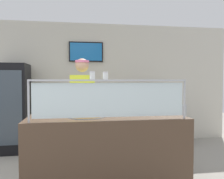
{
  "coord_description": "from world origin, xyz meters",
  "views": [
    {
      "loc": [
        0.61,
        -2.59,
        1.41
      ],
      "look_at": [
        1.09,
        0.41,
        1.3
      ],
      "focal_mm": 37.04,
      "sensor_mm": 36.0,
      "label": 1
    }
  ],
  "objects_px": {
    "pizza_server": "(90,114)",
    "pizza_tray": "(86,116)",
    "pizza_box_stack": "(166,96)",
    "parmesan_shaker": "(92,76)",
    "drink_fridge": "(13,108)",
    "pepper_flake_shaker": "(105,76)",
    "worker_figure": "(83,107)"
  },
  "relations": [
    {
      "from": "pizza_server",
      "to": "pizza_tray",
      "type": "bearing_deg",
      "value": 141.0
    },
    {
      "from": "pizza_box_stack",
      "to": "pizza_tray",
      "type": "bearing_deg",
      "value": -134.88
    },
    {
      "from": "parmesan_shaker",
      "to": "drink_fridge",
      "type": "relative_size",
      "value": 0.05
    },
    {
      "from": "pepper_flake_shaker",
      "to": "pizza_box_stack",
      "type": "xyz_separation_m",
      "value": [
        1.6,
        2.13,
        -0.39
      ]
    },
    {
      "from": "parmesan_shaker",
      "to": "pepper_flake_shaker",
      "type": "height_order",
      "value": "parmesan_shaker"
    },
    {
      "from": "worker_figure",
      "to": "drink_fridge",
      "type": "relative_size",
      "value": 1.01
    },
    {
      "from": "pizza_server",
      "to": "drink_fridge",
      "type": "height_order",
      "value": "drink_fridge"
    },
    {
      "from": "parmesan_shaker",
      "to": "worker_figure",
      "type": "relative_size",
      "value": 0.05
    },
    {
      "from": "worker_figure",
      "to": "pizza_box_stack",
      "type": "relative_size",
      "value": 3.86
    },
    {
      "from": "pepper_flake_shaker",
      "to": "pizza_box_stack",
      "type": "height_order",
      "value": "pepper_flake_shaker"
    },
    {
      "from": "parmesan_shaker",
      "to": "pepper_flake_shaker",
      "type": "bearing_deg",
      "value": 0.0
    },
    {
      "from": "pepper_flake_shaker",
      "to": "worker_figure",
      "type": "relative_size",
      "value": 0.05
    },
    {
      "from": "pizza_box_stack",
      "to": "parmesan_shaker",
      "type": "bearing_deg",
      "value": -129.49
    },
    {
      "from": "pizza_tray",
      "to": "pizza_server",
      "type": "height_order",
      "value": "pizza_server"
    },
    {
      "from": "parmesan_shaker",
      "to": "pizza_server",
      "type": "bearing_deg",
      "value": 92.55
    },
    {
      "from": "pepper_flake_shaker",
      "to": "pizza_server",
      "type": "bearing_deg",
      "value": 119.23
    },
    {
      "from": "parmesan_shaker",
      "to": "drink_fridge",
      "type": "distance_m",
      "value": 2.67
    },
    {
      "from": "pizza_tray",
      "to": "pizza_server",
      "type": "xyz_separation_m",
      "value": [
        0.04,
        -0.02,
        0.02
      ]
    },
    {
      "from": "pizza_server",
      "to": "parmesan_shaker",
      "type": "relative_size",
      "value": 3.0
    },
    {
      "from": "parmesan_shaker",
      "to": "pizza_box_stack",
      "type": "height_order",
      "value": "parmesan_shaker"
    },
    {
      "from": "pepper_flake_shaker",
      "to": "worker_figure",
      "type": "bearing_deg",
      "value": 103.44
    },
    {
      "from": "parmesan_shaker",
      "to": "worker_figure",
      "type": "distance_m",
      "value": 1.09
    },
    {
      "from": "worker_figure",
      "to": "drink_fridge",
      "type": "bearing_deg",
      "value": 138.49
    },
    {
      "from": "pizza_tray",
      "to": "drink_fridge",
      "type": "distance_m",
      "value": 2.31
    },
    {
      "from": "pizza_tray",
      "to": "pepper_flake_shaker",
      "type": "distance_m",
      "value": 0.62
    },
    {
      "from": "pepper_flake_shaker",
      "to": "worker_figure",
      "type": "height_order",
      "value": "worker_figure"
    },
    {
      "from": "pizza_server",
      "to": "worker_figure",
      "type": "height_order",
      "value": "worker_figure"
    },
    {
      "from": "pizza_box_stack",
      "to": "pepper_flake_shaker",
      "type": "bearing_deg",
      "value": -127.0
    },
    {
      "from": "worker_figure",
      "to": "pizza_box_stack",
      "type": "bearing_deg",
      "value": 32.0
    },
    {
      "from": "pizza_server",
      "to": "worker_figure",
      "type": "xyz_separation_m",
      "value": [
        -0.07,
        0.69,
        0.02
      ]
    },
    {
      "from": "pepper_flake_shaker",
      "to": "pizza_box_stack",
      "type": "bearing_deg",
      "value": 53.0
    },
    {
      "from": "pizza_server",
      "to": "parmesan_shaker",
      "type": "xyz_separation_m",
      "value": [
        0.01,
        -0.29,
        0.48
      ]
    }
  ]
}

